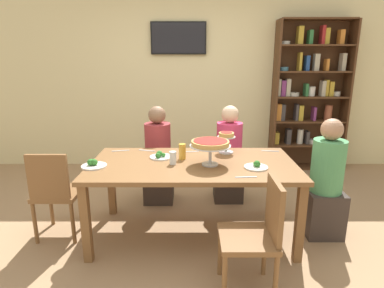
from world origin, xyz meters
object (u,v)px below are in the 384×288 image
Objects in this scene: cutlery_fork_far at (120,151)px; diner_far_left at (158,162)px; beer_glass_amber_tall at (182,151)px; dining_table at (192,170)px; deep_dish_pizza_stand at (210,145)px; television at (178,38)px; diner_far_right at (228,160)px; water_glass_clear_near at (172,158)px; chair_near_right at (257,231)px; bookshelf at (308,95)px; cutlery_knife_near at (245,177)px; chair_head_west at (54,191)px; salad_plate_spare at (255,166)px; salad_plate_far_diner at (160,156)px; personal_pizza_stand at (225,138)px; cutlery_spare_fork at (269,151)px; salad_plate_near_diner at (93,164)px; cutlery_fork_near at (190,152)px; diner_head_east at (324,187)px; cutlery_knife_far at (146,151)px.

diner_far_left is at bearing -143.41° from cutlery_fork_far.
diner_far_left is 0.80m from beer_glass_amber_tall.
deep_dish_pizza_stand is (0.16, -0.07, 0.27)m from dining_table.
diner_far_right is (0.64, -1.29, -1.46)m from television.
chair_near_right is at bearing -49.06° from water_glass_clear_near.
cutlery_knife_near is at bearing -118.72° from bookshelf.
beer_glass_amber_tall reaches higher than water_glass_clear_near.
diner_far_right is (0.43, 0.82, -0.17)m from dining_table.
chair_head_west is at bearing -116.38° from television.
deep_dish_pizza_stand is 0.45m from salad_plate_spare.
salad_plate_far_diner is (-0.74, -0.68, 0.27)m from diner_far_right.
diner_far_left reaches higher than chair_near_right.
diner_far_right is 5.38× the size of personal_pizza_stand.
cutlery_knife_near is at bearing 73.39° from cutlery_spare_fork.
salad_plate_spare is (0.40, -0.08, -0.17)m from deep_dish_pizza_stand.
chair_head_west reaches higher than salad_plate_near_diner.
cutlery_fork_near and cutlery_fork_far have the same top height.
cutlery_spare_fork is (2.08, 0.43, 0.26)m from chair_head_west.
diner_head_east is 5.38× the size of personal_pizza_stand.
diner_far_right is 1.32× the size of chair_near_right.
diner_far_left is 5.38× the size of personal_pizza_stand.
salad_plate_near_diner is 1.23× the size of cutlery_fork_far.
salad_plate_spare reaches higher than cutlery_fork_far.
salad_plate_far_diner reaches higher than salad_plate_spare.
water_glass_clear_near is at bearing 15.24° from diner_far_left.
chair_near_right is (1.74, -0.72, 0.00)m from chair_head_west.
cutlery_knife_far is (-0.30, 0.43, -0.06)m from water_glass_clear_near.
diner_head_east is 1.60m from salad_plate_far_diner.
television is at bearing -50.24° from cutlery_spare_fork.
salad_plate_far_diner is (-0.77, 0.92, 0.27)m from chair_near_right.
diner_far_left reaches higher than cutlery_fork_near.
bookshelf is at bearing -103.52° from diner_head_east.
deep_dish_pizza_stand is at bearing -34.38° from beer_glass_amber_tall.
chair_head_west is 4.07× the size of personal_pizza_stand.
television is 2.35m from cutlery_spare_fork.
bookshelf is at bearing 45.95° from beer_glass_amber_tall.
television is 2.12m from cutlery_knife_far.
cutlery_fork_far is (-1.09, 0.06, -0.15)m from personal_pizza_stand.
deep_dish_pizza_stand reaches higher than cutlery_knife_far.
salad_plate_spare is (0.96, -0.93, 0.27)m from diner_far_left.
salad_plate_near_diner is at bearing -164.15° from beer_glass_amber_tall.
personal_pizza_stand reaches higher than cutlery_fork_far.
chair_head_west is (-1.71, -0.88, -0.01)m from diner_far_right.
television is 0.93× the size of chair_near_right.
personal_pizza_stand is at bearing 43.16° from dining_table.
chair_near_right reaches higher than cutlery_spare_fork.
beer_glass_amber_tall is at bearing -3.86° from diner_head_east.
bookshelf reaches higher than diner_head_east.
television reaches higher than personal_pizza_stand.
dining_table is 0.52m from personal_pizza_stand.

